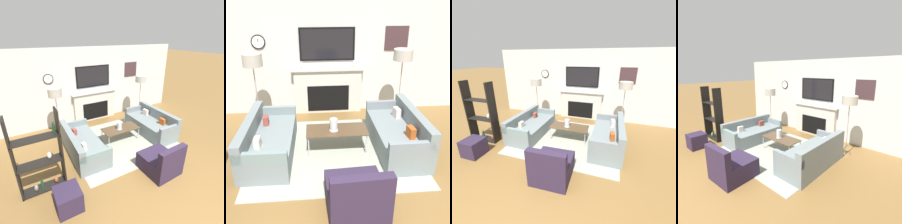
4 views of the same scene
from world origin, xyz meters
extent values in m
cube|color=silver|center=(0.00, 4.85, 1.35)|extent=(7.20, 0.07, 2.70)
cube|color=beige|center=(0.00, 4.73, 0.54)|extent=(1.64, 0.16, 1.07)
cube|color=black|center=(0.00, 4.65, 0.38)|extent=(1.02, 0.01, 0.64)
cube|color=beige|center=(0.00, 4.71, 1.09)|extent=(1.76, 0.22, 0.04)
cylinder|color=#B2AD9E|center=(-0.62, 4.68, 1.16)|extent=(0.04, 0.04, 0.10)
cylinder|color=white|center=(-0.62, 4.68, 1.26)|extent=(0.03, 0.03, 0.09)
cylinder|color=#B2AD9E|center=(0.62, 4.68, 1.16)|extent=(0.04, 0.04, 0.10)
cylinder|color=white|center=(0.62, 4.68, 1.26)|extent=(0.03, 0.03, 0.09)
cube|color=black|center=(0.00, 4.80, 1.68)|extent=(1.30, 0.04, 0.76)
cube|color=black|center=(0.00, 4.78, 1.68)|extent=(1.21, 0.01, 0.69)
cylinder|color=black|center=(-1.57, 4.80, 1.75)|extent=(0.32, 0.02, 0.32)
cylinder|color=silver|center=(-1.57, 4.78, 1.75)|extent=(0.27, 0.00, 0.27)
cube|color=black|center=(-1.57, 4.78, 1.79)|extent=(0.01, 0.00, 0.07)
cube|color=#3D292D|center=(1.65, 4.80, 1.79)|extent=(0.56, 0.02, 0.56)
cube|color=#979D8B|center=(0.00, 2.86, 0.01)|extent=(3.06, 2.57, 0.01)
cube|color=slate|center=(-1.18, 2.86, 0.20)|extent=(0.86, 1.88, 0.41)
cube|color=slate|center=(-1.52, 2.87, 0.56)|extent=(0.19, 1.87, 0.30)
cube|color=slate|center=(-1.17, 3.74, 0.50)|extent=(0.83, 0.11, 0.18)
cube|color=slate|center=(-1.20, 1.98, 0.50)|extent=(0.83, 0.11, 0.18)
cube|color=brown|center=(-1.30, 3.28, 0.49)|extent=(0.12, 0.18, 0.17)
cube|color=beige|center=(-1.31, 2.45, 0.49)|extent=(0.10, 0.17, 0.17)
cube|color=slate|center=(1.18, 2.86, 0.23)|extent=(0.81, 1.85, 0.45)
cube|color=slate|center=(1.50, 2.86, 0.61)|extent=(0.17, 1.85, 0.32)
cube|color=slate|center=(1.19, 1.99, 0.54)|extent=(0.80, 0.10, 0.18)
cube|color=slate|center=(1.18, 3.74, 0.54)|extent=(0.80, 0.10, 0.18)
cube|color=#B14D1C|center=(1.30, 2.45, 0.55)|extent=(0.12, 0.21, 0.20)
cube|color=beige|center=(1.30, 3.27, 0.55)|extent=(0.12, 0.21, 0.20)
cube|color=#2A1F36|center=(0.17, 1.32, 0.21)|extent=(0.81, 0.86, 0.42)
cube|color=#2A1F36|center=(0.18, 0.98, 0.62)|extent=(0.78, 0.18, 0.41)
cube|color=#4C3823|center=(0.05, 2.92, 0.41)|extent=(1.14, 0.54, 0.02)
cylinder|color=#B7B7BC|center=(-0.48, 2.70, 0.20)|extent=(0.02, 0.02, 0.40)
cylinder|color=#B7B7BC|center=(0.58, 2.70, 0.20)|extent=(0.02, 0.02, 0.40)
cylinder|color=#B7B7BC|center=(-0.48, 3.15, 0.20)|extent=(0.02, 0.02, 0.40)
cylinder|color=#B7B7BC|center=(0.58, 3.15, 0.20)|extent=(0.02, 0.02, 0.40)
cylinder|color=silver|center=(-0.01, 2.90, 0.53)|extent=(0.14, 0.14, 0.23)
cylinder|color=silver|center=(-0.01, 2.90, 0.48)|extent=(0.08, 0.08, 0.13)
cylinder|color=silver|center=(-0.01, 2.90, 0.42)|extent=(0.16, 0.16, 0.01)
cylinder|color=#9E998E|center=(-1.46, 4.02, 0.13)|extent=(0.09, 0.23, 0.26)
cylinder|color=#9E998E|center=(-1.65, 4.06, 0.13)|extent=(0.17, 0.19, 0.26)
cylinder|color=#9E998E|center=(-1.59, 3.88, 0.13)|extent=(0.23, 0.07, 0.26)
cylinder|color=#9E998E|center=(-1.57, 3.99, 0.82)|extent=(0.02, 0.02, 1.14)
cylinder|color=#B2ADA3|center=(-1.57, 3.99, 1.52)|extent=(0.40, 0.40, 0.26)
cylinder|color=#9E998E|center=(1.67, 4.02, 0.13)|extent=(0.09, 0.23, 0.27)
cylinder|color=#9E998E|center=(1.49, 4.06, 0.13)|extent=(0.17, 0.19, 0.27)
cylinder|color=#9E998E|center=(1.54, 3.88, 0.13)|extent=(0.23, 0.07, 0.27)
cylinder|color=#9E998E|center=(1.57, 3.99, 0.86)|extent=(0.02, 0.02, 1.19)
cylinder|color=#B2ADA3|center=(1.57, 3.99, 1.57)|extent=(0.41, 0.41, 0.23)
cube|color=black|center=(-2.82, 2.08, 0.90)|extent=(0.04, 0.28, 1.79)
cube|color=black|center=(-1.94, 2.08, 0.90)|extent=(0.04, 0.28, 1.79)
cube|color=black|center=(-2.38, 2.08, 0.03)|extent=(0.92, 0.28, 0.02)
cube|color=black|center=(-2.38, 2.08, 0.69)|extent=(0.92, 0.28, 0.01)
cube|color=black|center=(-2.38, 2.08, 1.26)|extent=(0.92, 0.28, 0.02)
cylinder|color=#194223|center=(-2.02, 2.13, 1.37)|extent=(0.06, 0.06, 0.19)
cylinder|color=#194223|center=(-2.02, 2.13, 1.49)|extent=(0.02, 0.02, 0.05)
ellipsoid|color=#A0492D|center=(-2.13, 2.09, 0.11)|extent=(0.09, 0.09, 0.15)
ellipsoid|color=silver|center=(-2.18, 2.12, 0.77)|extent=(0.09, 0.09, 0.15)
ellipsoid|color=gray|center=(-2.55, 2.06, 0.11)|extent=(0.08, 0.08, 0.14)
cylinder|color=#194223|center=(-2.43, 2.05, 0.15)|extent=(0.06, 0.06, 0.22)
cylinder|color=#194223|center=(-2.43, 2.05, 0.29)|extent=(0.03, 0.03, 0.06)
cube|color=#2A1F36|center=(-2.06, 1.37, 0.22)|extent=(0.47, 0.47, 0.44)
camera|label=1|loc=(-2.48, -1.08, 3.06)|focal=28.00mm
camera|label=2|loc=(-0.33, -1.41, 2.73)|focal=42.00mm
camera|label=3|loc=(1.20, -1.04, 2.40)|focal=24.00mm
camera|label=4|loc=(3.43, -0.43, 2.34)|focal=28.00mm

